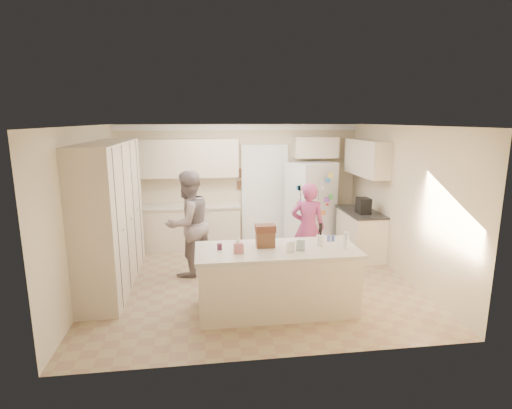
{
  "coord_description": "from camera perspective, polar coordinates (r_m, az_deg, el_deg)",
  "views": [
    {
      "loc": [
        -0.81,
        -6.35,
        2.7
      ],
      "look_at": [
        0.1,
        0.35,
        1.25
      ],
      "focal_mm": 28.0,
      "sensor_mm": 36.0,
      "label": 1
    }
  ],
  "objects": [
    {
      "name": "ceiling",
      "position": [
        6.4,
        -0.48,
        11.3
      ],
      "size": [
        5.2,
        4.6,
        0.02
      ],
      "primitive_type": "cube",
      "color": "white",
      "rests_on": "wall_back"
    },
    {
      "name": "teen_girl",
      "position": [
        7.14,
        7.42,
        -3.33
      ],
      "size": [
        0.67,
        0.53,
        1.63
      ],
      "primitive_type": "imported",
      "rotation": [
        0.0,
        0.0,
        2.88
      ],
      "color": "#A32F64",
      "rests_on": "floor"
    },
    {
      "name": "dollhouse_body",
      "position": [
        5.67,
        1.34,
        -4.97
      ],
      "size": [
        0.26,
        0.18,
        0.22
      ],
      "primitive_type": "cube",
      "color": "brown",
      "rests_on": "island_top"
    },
    {
      "name": "refrigerator",
      "position": [
        8.73,
        7.83,
        0.08
      ],
      "size": [
        1.11,
        1.01,
        1.8
      ],
      "primitive_type": "cube",
      "rotation": [
        0.0,
        0.0,
        0.42
      ],
      "color": "white",
      "rests_on": "floor"
    },
    {
      "name": "right_upper_cab",
      "position": [
        8.25,
        15.49,
        6.44
      ],
      "size": [
        0.35,
        1.5,
        0.7
      ],
      "primitive_type": "cube",
      "color": "beige",
      "rests_on": "wall_right"
    },
    {
      "name": "fridge_dispenser",
      "position": [
        8.27,
        7.08,
        1.21
      ],
      "size": [
        0.22,
        0.03,
        0.35
      ],
      "primitive_type": "cube",
      "color": "black",
      "rests_on": "refrigerator"
    },
    {
      "name": "back_countertop",
      "position": [
        8.54,
        -9.84,
        -0.25
      ],
      "size": [
        2.24,
        0.63,
        0.04
      ],
      "primitive_type": "cube",
      "color": "beige",
      "rests_on": "back_base_cab"
    },
    {
      "name": "pantry_bank",
      "position": [
        6.89,
        -20.02,
        -1.43
      ],
      "size": [
        0.6,
        2.6,
        2.35
      ],
      "primitive_type": "cube",
      "color": "beige",
      "rests_on": "floor"
    },
    {
      "name": "dollhouse_roof",
      "position": [
        5.62,
        1.34,
        -3.41
      ],
      "size": [
        0.28,
        0.2,
        0.1
      ],
      "primitive_type": "cube",
      "color": "#592D1E",
      "rests_on": "dollhouse_body"
    },
    {
      "name": "wall_back",
      "position": [
        8.81,
        -2.36,
        2.94
      ],
      "size": [
        5.2,
        0.02,
        2.6
      ],
      "primitive_type": "cube",
      "color": "beige",
      "rests_on": "ground"
    },
    {
      "name": "fridge_handle_l",
      "position": [
        8.33,
        8.2,
        0.55
      ],
      "size": [
        0.02,
        0.02,
        0.85
      ],
      "primitive_type": "cylinder",
      "color": "silver",
      "rests_on": "refrigerator"
    },
    {
      "name": "right_base_cab",
      "position": [
        8.3,
        14.65,
        -4.12
      ],
      "size": [
        0.6,
        1.2,
        0.88
      ],
      "primitive_type": "cube",
      "color": "beige",
      "rests_on": "floor"
    },
    {
      "name": "shaker_salt",
      "position": [
        6.02,
        10.34,
        -4.79
      ],
      "size": [
        0.05,
        0.05,
        0.09
      ],
      "primitive_type": "cylinder",
      "color": "#4456A1",
      "rests_on": "island_top"
    },
    {
      "name": "wall_frame_upper",
      "position": [
        8.74,
        -2.22,
        4.52
      ],
      "size": [
        0.15,
        0.02,
        0.2
      ],
      "primitive_type": "cube",
      "color": "brown",
      "rests_on": "wall_back"
    },
    {
      "name": "crown_back",
      "position": [
        8.65,
        -2.4,
        10.96
      ],
      "size": [
        5.2,
        0.08,
        0.12
      ],
      "primitive_type": "cube",
      "color": "white",
      "rests_on": "wall_back"
    },
    {
      "name": "back_base_cab",
      "position": [
        8.66,
        -9.72,
        -3.21
      ],
      "size": [
        2.2,
        0.6,
        0.88
      ],
      "primitive_type": "cube",
      "color": "beige",
      "rests_on": "floor"
    },
    {
      "name": "wall_front",
      "position": [
        4.35,
        3.42,
        -6.66
      ],
      "size": [
        5.2,
        0.02,
        2.6
      ],
      "primitive_type": "cube",
      "color": "beige",
      "rests_on": "ground"
    },
    {
      "name": "tissue_plume",
      "position": [
        5.41,
        -2.53,
        -5.04
      ],
      "size": [
        0.08,
        0.08,
        0.08
      ],
      "primitive_type": "cone",
      "color": "white",
      "rests_on": "tissue_box"
    },
    {
      "name": "tissue_box",
      "position": [
        5.45,
        -2.52,
        -6.15
      ],
      "size": [
        0.13,
        0.13,
        0.14
      ],
      "primitive_type": "cube",
      "color": "#D5767E",
      "rests_on": "island_top"
    },
    {
      "name": "island_base",
      "position": [
        5.8,
        2.95,
        -10.82
      ],
      "size": [
        2.2,
        0.9,
        0.88
      ],
      "primitive_type": "cube",
      "color": "beige",
      "rests_on": "floor"
    },
    {
      "name": "fridge_handle_r",
      "position": [
        8.36,
        8.86,
        0.57
      ],
      "size": [
        0.02,
        0.02,
        0.85
      ],
      "primitive_type": "cylinder",
      "color": "silver",
      "rests_on": "refrigerator"
    },
    {
      "name": "wall_frame_lower",
      "position": [
        8.78,
        -2.2,
        2.77
      ],
      "size": [
        0.15,
        0.02,
        0.2
      ],
      "primitive_type": "cube",
      "color": "brown",
      "rests_on": "wall_back"
    },
    {
      "name": "floor",
      "position": [
        6.95,
        -0.44,
        -10.84
      ],
      "size": [
        5.2,
        4.6,
        0.02
      ],
      "primitive_type": "cube",
      "color": "#9E8860",
      "rests_on": "ground"
    },
    {
      "name": "wall_right",
      "position": [
        7.35,
        20.18,
        0.37
      ],
      "size": [
        0.02,
        4.6,
        2.6
      ],
      "primitive_type": "cube",
      "color": "beige",
      "rests_on": "ground"
    },
    {
      "name": "utensil_crock",
      "position": [
        5.81,
        9.26,
        -5.07
      ],
      "size": [
        0.13,
        0.13,
        0.15
      ],
      "primitive_type": "cylinder",
      "color": "white",
      "rests_on": "island_top"
    },
    {
      "name": "coffee_maker",
      "position": [
        7.95,
        15.1,
        -0.16
      ],
      "size": [
        0.22,
        0.28,
        0.3
      ],
      "primitive_type": "cube",
      "color": "black",
      "rests_on": "right_countertop"
    },
    {
      "name": "greeting_card_a",
      "position": [
        5.45,
        4.96,
        -6.05
      ],
      "size": [
        0.12,
        0.06,
        0.16
      ],
      "primitive_type": "cube",
      "rotation": [
        0.15,
        0.0,
        0.2
      ],
      "color": "white",
      "rests_on": "island_top"
    },
    {
      "name": "doorway_casing",
      "position": [
        8.86,
        1.24,
        1.36
      ],
      "size": [
        1.02,
        0.03,
        2.22
      ],
      "primitive_type": "cube",
      "color": "white",
      "rests_on": "floor"
    },
    {
      "name": "right_countertop",
      "position": [
        8.18,
        14.76,
        -1.02
      ],
      "size": [
        0.63,
        1.24,
        0.04
      ],
      "primitive_type": "cube",
      "color": "#2D2B28",
      "rests_on": "right_base_cab"
    },
    {
      "name": "jam_jar",
      "position": [
        5.58,
        -5.23,
        -6.0
      ],
      "size": [
        0.07,
        0.07,
        0.09
      ],
      "primitive_type": "cylinder",
      "color": "#59263F",
      "rests_on": "island_top"
    },
    {
      "name": "fridge_seam",
      "position": [
        8.39,
        8.47,
        -0.42
      ],
      "size": [
        0.02,
        0.02,
        1.78
      ],
      "primitive_type": "cube",
      "color": "gray",
      "rests_on": "refrigerator"
    },
    {
      "name": "island_top",
      "position": [
        5.64,
        3.0,
        -6.51
      ],
      "size": [
        2.28,
        0.96,
        0.05
      ],
      "primitive_type": "cube",
      "color": "beige",
      "rests_on": "island_base"
    },
    {
      "name": "water_bottle",
      "position": [
        5.71,
        12.75,
        -5.05
      ],
      "size": [
        0.07,
        0.07,
        0.24
      ],
      "primitive_type": "cylinder",
      "color": "silver",
      "rests_on": "island_top"
    },
    {
      "name": "back_upper_cab",
      "position": [
        8.52,
        -10.05,
        6.52
      ],
      "size": [
        2.2,
        0.35,
        0.8
      ],
      "primitive_type": "cube",
      "color": "beige",
      "rests_on": "wall_back"
    },
    {
      "name": "shaker_pepper",
      "position": [
        6.04,
        10.97,
        -4.75
      ],
      "size": [
        0.05,
        0.05,
        0.09
      ],
      "primitive_type": "cylinder",
      "color": "#4456A1",
      "rests_on": "island_top"
    },
    {
      "name": "teen_boy",
      "position": [
        7.02,
        -9.64,
        -2.7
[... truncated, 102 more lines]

